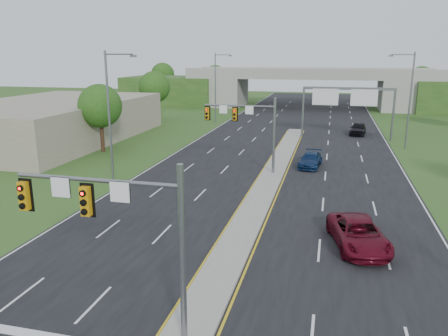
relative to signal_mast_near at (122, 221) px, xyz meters
name	(u,v)px	position (x,y,z in m)	size (l,w,h in m)	color
road	(285,152)	(2.26, 35.07, -4.72)	(24.00, 160.00, 0.02)	black
median	(270,179)	(2.26, 23.07, -4.63)	(2.00, 54.00, 0.16)	gray
lane_markings	(272,164)	(1.66, 28.99, -4.70)	(23.72, 160.00, 0.01)	gold
signal_mast_near	(122,221)	(0.00, 0.00, 0.00)	(6.62, 0.60, 7.00)	slate
signal_mast_far	(249,122)	(0.00, 25.00, 0.00)	(6.62, 0.60, 7.00)	slate
sign_gantry	(347,99)	(8.95, 44.99, 0.51)	(11.58, 0.44, 6.67)	slate
overpass	(309,90)	(2.26, 80.07, -1.17)	(80.00, 14.00, 8.10)	gray
lightpole_l_mid	(111,110)	(-11.03, 20.07, 1.38)	(2.85, 0.25, 11.00)	slate
lightpole_l_far	(217,84)	(-11.03, 55.07, 1.38)	(2.85, 0.25, 11.00)	slate
lightpole_r_far	(409,96)	(15.56, 40.07, 1.38)	(2.85, 0.25, 11.00)	slate
tree_l_near	(100,106)	(-17.74, 30.07, 0.45)	(4.80, 4.80, 7.60)	#382316
tree_l_mid	(154,87)	(-21.74, 55.07, 0.78)	(5.20, 5.20, 8.12)	#382316
tree_back_a	(163,75)	(-35.74, 94.07, 1.11)	(6.00, 6.00, 8.85)	#382316
tree_back_b	(215,76)	(-21.74, 94.07, 0.78)	(5.60, 5.60, 8.32)	#382316
tree_back_c	(421,79)	(26.26, 94.07, 0.78)	(5.60, 5.60, 8.32)	#382316
commercial_building	(51,121)	(-27.74, 35.07, -2.23)	(18.00, 30.00, 5.00)	gray
car_far_a	(358,234)	(9.06, 10.54, -3.91)	(2.63, 5.71, 1.59)	#570817
car_far_b	(310,160)	(5.43, 28.74, -4.03)	(1.90, 4.69, 1.36)	#0B1F45
car_far_c	(358,128)	(10.81, 48.65, -3.87)	(1.98, 4.92, 1.68)	black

